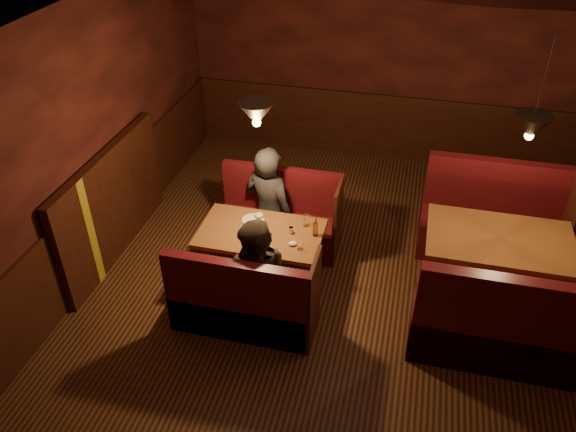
% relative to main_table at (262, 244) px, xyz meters
% --- Properties ---
extents(room, '(6.02, 7.02, 2.92)m').
position_rel_main_table_xyz_m(room, '(0.81, -0.19, 0.51)').
color(room, '#321D0C').
rests_on(room, ground).
extents(main_table, '(1.31, 0.79, 0.91)m').
position_rel_main_table_xyz_m(main_table, '(0.00, 0.00, 0.00)').
color(main_table, brown).
rests_on(main_table, ground).
extents(main_bench_far, '(1.44, 0.51, 0.98)m').
position_rel_main_table_xyz_m(main_bench_far, '(0.02, 0.74, -0.23)').
color(main_bench_far, '#571615').
rests_on(main_bench_far, ground).
extents(main_bench_near, '(1.44, 0.51, 0.98)m').
position_rel_main_table_xyz_m(main_bench_near, '(0.02, -0.74, -0.23)').
color(main_bench_near, '#571615').
rests_on(main_bench_near, ground).
extents(second_table, '(1.46, 0.93, 0.82)m').
position_rel_main_table_xyz_m(second_table, '(2.42, 0.32, 0.07)').
color(second_table, brown).
rests_on(second_table, ground).
extents(second_bench_far, '(1.61, 0.60, 1.15)m').
position_rel_main_table_xyz_m(second_bench_far, '(2.45, 1.19, -0.17)').
color(second_bench_far, '#571615').
rests_on(second_bench_far, ground).
extents(second_bench_near, '(1.61, 0.60, 1.15)m').
position_rel_main_table_xyz_m(second_bench_near, '(2.45, -0.55, -0.17)').
color(second_bench_near, '#571615').
rests_on(second_bench_near, ground).
extents(diner_a, '(0.71, 0.57, 1.70)m').
position_rel_main_table_xyz_m(diner_a, '(-0.10, 0.64, 0.31)').
color(diner_a, '#272727').
rests_on(diner_a, ground).
extents(diner_b, '(0.78, 0.61, 1.58)m').
position_rel_main_table_xyz_m(diner_b, '(0.15, -0.61, 0.25)').
color(diner_b, '#2B2419').
rests_on(diner_b, ground).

